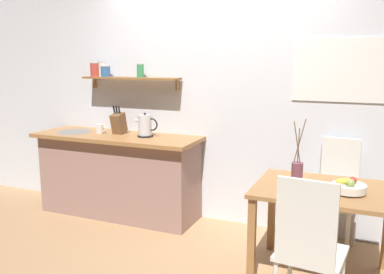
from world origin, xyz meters
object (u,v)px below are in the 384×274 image
object	(u,v)px
dining_table	(324,202)
twig_vase	(297,171)
fruit_bowl	(349,187)
coffee_mug_by_sink	(100,129)
dining_chair_far	(336,190)
knife_block	(119,123)
dining_chair_near	(309,245)
electric_kettle	(145,126)

from	to	relation	value
dining_table	twig_vase	xyz separation A→B (m)	(-0.22, 0.08, 0.20)
fruit_bowl	dining_table	bearing A→B (deg)	161.11
dining_table	coffee_mug_by_sink	xyz separation A→B (m)	(-2.41, 0.53, 0.32)
dining_chair_far	twig_vase	size ratio (longest dim) A/B	1.94
knife_block	coffee_mug_by_sink	xyz separation A→B (m)	(-0.21, -0.05, -0.07)
twig_vase	coffee_mug_by_sink	xyz separation A→B (m)	(-2.19, 0.45, 0.12)
fruit_bowl	knife_block	distance (m)	2.47
dining_table	dining_chair_near	bearing A→B (deg)	-92.04
dining_table	fruit_bowl	world-z (taller)	fruit_bowl
fruit_bowl	electric_kettle	xyz separation A→B (m)	(-2.02, 0.60, 0.23)
coffee_mug_by_sink	dining_chair_far	bearing A→B (deg)	2.73
coffee_mug_by_sink	knife_block	bearing A→B (deg)	13.54
dining_chair_near	coffee_mug_by_sink	distance (m)	2.69
twig_vase	fruit_bowl	bearing A→B (deg)	-18.94
dining_chair_far	electric_kettle	size ratio (longest dim) A/B	3.92
dining_chair_near	electric_kettle	distance (m)	2.23
dining_table	fruit_bowl	distance (m)	0.24
dining_chair_far	fruit_bowl	xyz separation A→B (m)	(0.12, -0.71, 0.25)
fruit_bowl	knife_block	world-z (taller)	knife_block
fruit_bowl	twig_vase	xyz separation A→B (m)	(-0.39, 0.14, 0.04)
fruit_bowl	electric_kettle	size ratio (longest dim) A/B	0.97
dining_chair_far	coffee_mug_by_sink	bearing A→B (deg)	-177.27
dining_chair_far	knife_block	distance (m)	2.31
electric_kettle	coffee_mug_by_sink	distance (m)	0.56
electric_kettle	fruit_bowl	bearing A→B (deg)	-16.55
electric_kettle	coffee_mug_by_sink	bearing A→B (deg)	-178.60
dining_chair_near	fruit_bowl	size ratio (longest dim) A/B	4.05
dining_chair_near	twig_vase	size ratio (longest dim) A/B	1.95
dining_chair_far	dining_table	bearing A→B (deg)	-94.27
electric_kettle	coffee_mug_by_sink	xyz separation A→B (m)	(-0.56, -0.01, -0.07)
dining_chair_far	knife_block	xyz separation A→B (m)	(-2.25, -0.07, 0.49)
dining_chair_near	fruit_bowl	world-z (taller)	dining_chair_near
knife_block	dining_table	bearing A→B (deg)	-14.73
dining_chair_far	coffee_mug_by_sink	xyz separation A→B (m)	(-2.46, -0.12, 0.42)
dining_chair_near	fruit_bowl	bearing A→B (deg)	71.82
twig_vase	dining_table	bearing A→B (deg)	-18.97
dining_chair_near	knife_block	bearing A→B (deg)	150.61
dining_table	coffee_mug_by_sink	distance (m)	2.49
knife_block	dining_chair_near	bearing A→B (deg)	-29.39
dining_table	dining_chair_far	distance (m)	0.66
dining_table	electric_kettle	size ratio (longest dim) A/B	4.08
dining_chair_far	electric_kettle	bearing A→B (deg)	-176.88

